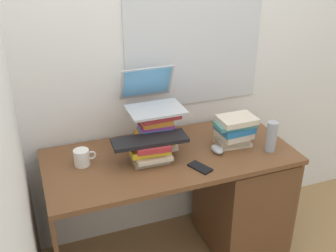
% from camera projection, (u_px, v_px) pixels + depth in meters
% --- Properties ---
extents(wall_back, '(6.00, 0.06, 2.60)m').
position_uv_depth(wall_back, '(149.00, 50.00, 2.45)').
color(wall_back, white).
rests_on(wall_back, ground).
extents(wall_left, '(0.05, 6.00, 2.60)m').
position_uv_depth(wall_left, '(3.00, 88.00, 1.88)').
color(wall_left, silver).
rests_on(wall_left, ground).
extents(desk, '(1.45, 0.66, 0.77)m').
position_uv_depth(desk, '(225.00, 194.00, 2.62)').
color(desk, brown).
rests_on(desk, ground).
extents(book_stack_tall, '(0.25, 0.19, 0.24)m').
position_uv_depth(book_stack_tall, '(156.00, 130.00, 2.39)').
color(book_stack_tall, beige).
rests_on(book_stack_tall, desk).
extents(book_stack_keyboard_riser, '(0.23, 0.20, 0.12)m').
position_uv_depth(book_stack_keyboard_riser, '(150.00, 151.00, 2.29)').
color(book_stack_keyboard_riser, gray).
rests_on(book_stack_keyboard_riser, desk).
extents(book_stack_side, '(0.24, 0.19, 0.19)m').
position_uv_depth(book_stack_side, '(235.00, 130.00, 2.44)').
color(book_stack_side, beige).
rests_on(book_stack_side, desk).
extents(laptop, '(0.32, 0.33, 0.22)m').
position_uv_depth(laptop, '(152.00, 98.00, 2.37)').
color(laptop, '#B7BABF').
rests_on(laptop, book_stack_tall).
extents(keyboard, '(0.43, 0.16, 0.02)m').
position_uv_depth(keyboard, '(150.00, 140.00, 2.25)').
color(keyboard, black).
rests_on(keyboard, book_stack_keyboard_riser).
extents(computer_mouse, '(0.06, 0.10, 0.04)m').
position_uv_depth(computer_mouse, '(217.00, 149.00, 2.39)').
color(computer_mouse, '#A5A8AD').
rests_on(computer_mouse, desk).
extents(mug, '(0.12, 0.09, 0.09)m').
position_uv_depth(mug, '(82.00, 157.00, 2.25)').
color(mug, white).
rests_on(mug, desk).
extents(water_bottle, '(0.06, 0.06, 0.19)m').
position_uv_depth(water_bottle, '(271.00, 137.00, 2.37)').
color(water_bottle, '#999EA5').
rests_on(water_bottle, desk).
extents(cell_phone, '(0.11, 0.15, 0.01)m').
position_uv_depth(cell_phone, '(200.00, 167.00, 2.24)').
color(cell_phone, black).
rests_on(cell_phone, desk).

